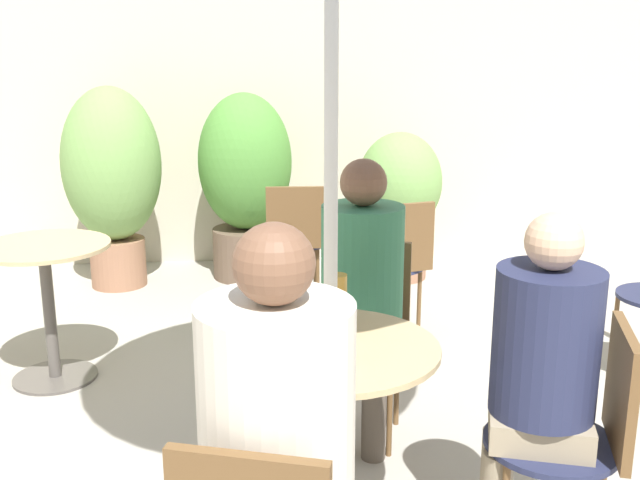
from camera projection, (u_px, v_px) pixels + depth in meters
storefront_wall at (260, 67)px, 5.64m from camera, size 10.00×0.06×3.00m
cafe_table_near at (330, 397)px, 2.47m from camera, size 0.72×0.72×0.71m
cafe_table_far at (47, 285)px, 3.72m from camera, size 0.65×0.65×0.71m
bistro_chair_1 at (583, 426)px, 2.31m from camera, size 0.46×0.44×0.84m
bistro_chair_2 at (366, 318)px, 3.23m from camera, size 0.44×0.46×0.84m
bistro_chair_3 at (295, 235)px, 4.67m from camera, size 0.42×0.42×0.84m
bistro_chair_5 at (395, 257)px, 4.17m from camera, size 0.44×0.45×0.84m
seated_person_0 at (278, 435)px, 1.80m from camera, size 0.41×0.43×1.27m
seated_person_1 at (539, 364)px, 2.29m from camera, size 0.37×0.35×1.18m
seated_person_2 at (362, 281)px, 3.04m from camera, size 0.37×0.39×1.23m
beer_glass_0 at (337, 300)px, 2.57m from camera, size 0.07×0.07×0.19m
beer_glass_1 at (339, 345)px, 2.24m from camera, size 0.07×0.07×0.15m
potted_plant_0 at (112, 174)px, 5.15m from camera, size 0.67×0.67×1.40m
potted_plant_1 at (245, 178)px, 5.37m from camera, size 0.67×0.67×1.34m
potted_plant_2 at (399, 196)px, 5.39m from camera, size 0.60×0.60×1.07m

